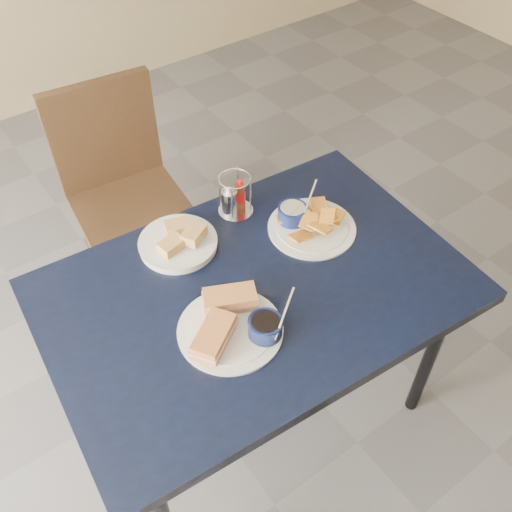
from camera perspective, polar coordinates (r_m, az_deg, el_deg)
ground at (r=2.30m, az=4.70°, el=-12.39°), size 6.00×6.00×0.00m
dining_table at (r=1.65m, az=-0.03°, el=-4.60°), size 1.22×0.86×0.75m
chair_far at (r=2.37m, az=-13.65°, el=7.34°), size 0.47×0.45×0.90m
sandwich_plate at (r=1.49m, az=-2.29°, el=-6.72°), size 0.30×0.28×0.12m
plantain_plate at (r=1.75m, az=5.01°, el=3.41°), size 0.27×0.27×0.12m
bread_basket at (r=1.70m, az=-7.71°, el=1.42°), size 0.23×0.23×0.07m
condiment_caddy at (r=1.78m, az=-2.24°, el=5.81°), size 0.11×0.11×0.14m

